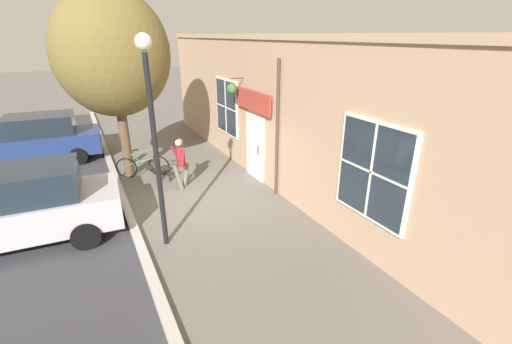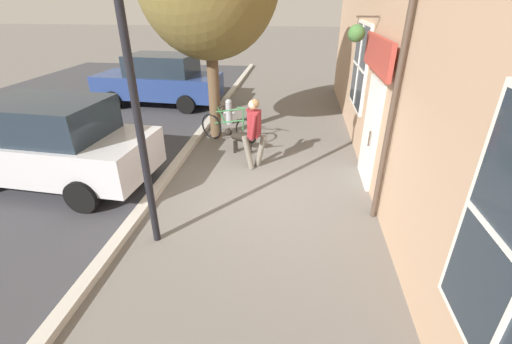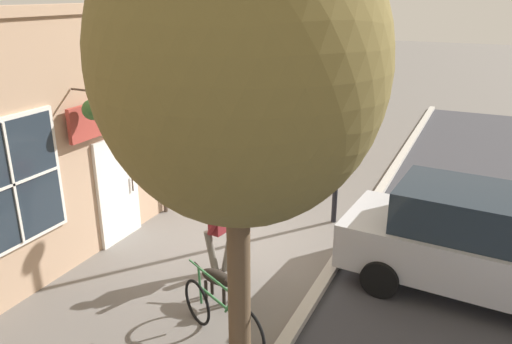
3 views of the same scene
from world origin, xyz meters
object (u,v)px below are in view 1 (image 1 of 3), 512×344
at_px(leaning_bicycle, 143,166).
at_px(parked_car_nearest_curb, 38,139).
at_px(dog_on_leash, 161,170).
at_px(fire_hydrant, 128,154).
at_px(pedestrian_walking, 181,159).
at_px(parked_car_mid_block, 19,207).
at_px(street_lamp, 152,115).
at_px(street_tree_by_curb, 111,58).

height_order(leaning_bicycle, parked_car_nearest_curb, parked_car_nearest_curb).
distance_m(dog_on_leash, fire_hydrant, 2.24).
relative_size(pedestrian_walking, dog_on_leash, 1.56).
xyz_separation_m(parked_car_mid_block, street_lamp, (-2.80, 1.58, 2.07)).
relative_size(pedestrian_walking, leaning_bicycle, 0.97).
distance_m(pedestrian_walking, fire_hydrant, 3.19).
bearing_deg(dog_on_leash, street_tree_by_curb, -48.01).
xyz_separation_m(leaning_bicycle, parked_car_mid_block, (3.13, 2.75, 0.50)).
height_order(street_tree_by_curb, street_lamp, street_tree_by_curb).
bearing_deg(street_lamp, fire_hydrant, -90.75).
distance_m(leaning_bicycle, street_lamp, 5.05).
bearing_deg(street_lamp, parked_car_nearest_curb, -69.95).
bearing_deg(street_tree_by_curb, leaning_bicycle, 151.90).
distance_m(street_tree_by_curb, parked_car_mid_block, 4.96).
height_order(pedestrian_walking, leaning_bicycle, pedestrian_walking).
bearing_deg(fire_hydrant, street_tree_by_curb, 80.56).
bearing_deg(street_tree_by_curb, parked_car_nearest_curb, -48.42).
height_order(leaning_bicycle, parked_car_mid_block, parked_car_mid_block).
bearing_deg(parked_car_nearest_curb, pedestrian_walking, 129.89).
bearing_deg(fire_hydrant, dog_on_leash, 107.90).
bearing_deg(street_lamp, dog_on_leash, -101.97).
height_order(parked_car_mid_block, fire_hydrant, parked_car_mid_block).
bearing_deg(leaning_bicycle, pedestrian_walking, 119.95).
bearing_deg(fire_hydrant, street_lamp, 89.25).
xyz_separation_m(leaning_bicycle, fire_hydrant, (0.26, -1.39, 0.02)).
bearing_deg(leaning_bicycle, street_tree_by_curb, -28.10).
height_order(dog_on_leash, street_tree_by_curb, street_tree_by_curb).
height_order(pedestrian_walking, street_tree_by_curb, street_tree_by_curb).
bearing_deg(street_lamp, pedestrian_walking, -113.54).
bearing_deg(street_lamp, parked_car_mid_block, -29.41).
bearing_deg(parked_car_mid_block, dog_on_leash, -150.55).
relative_size(parked_car_mid_block, street_lamp, 0.99).
height_order(parked_car_nearest_curb, parked_car_mid_block, same).
xyz_separation_m(parked_car_nearest_curb, parked_car_mid_block, (0.05, 5.96, 0.00)).
bearing_deg(street_lamp, street_tree_by_curb, -88.54).
bearing_deg(pedestrian_walking, dog_on_leash, -60.40).
relative_size(dog_on_leash, parked_car_nearest_curb, 0.23).
bearing_deg(leaning_bicycle, fire_hydrant, -79.58).
relative_size(parked_car_nearest_curb, street_lamp, 0.99).
height_order(street_tree_by_curb, parked_car_nearest_curb, street_tree_by_curb).
distance_m(pedestrian_walking, dog_on_leash, 1.06).
bearing_deg(parked_car_nearest_curb, leaning_bicycle, 133.85).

